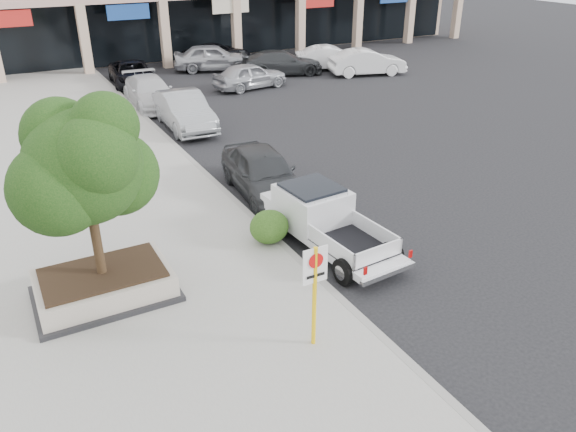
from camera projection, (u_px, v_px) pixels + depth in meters
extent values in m
plane|color=black|center=(378.00, 274.00, 14.40)|extent=(120.00, 120.00, 0.00)
cube|color=gray|center=(108.00, 224.00, 16.75)|extent=(8.00, 52.00, 0.15)
cube|color=gray|center=(230.00, 198.00, 18.43)|extent=(0.20, 52.00, 0.15)
cube|color=#D2AC93|center=(457.00, 12.00, 46.64)|extent=(0.55, 0.55, 4.20)
cube|color=black|center=(226.00, 27.00, 39.68)|extent=(39.20, 0.08, 3.90)
cube|color=black|center=(106.00, 294.00, 13.25)|extent=(3.20, 2.20, 0.12)
cube|color=gray|center=(104.00, 283.00, 13.11)|extent=(3.00, 2.00, 0.50)
cube|color=black|center=(102.00, 273.00, 12.98)|extent=(2.70, 1.70, 0.06)
cylinder|color=#2D2211|center=(95.00, 230.00, 12.48)|extent=(0.22, 0.22, 2.20)
sphere|color=black|center=(84.00, 167.00, 11.80)|extent=(2.50, 2.50, 2.50)
sphere|color=black|center=(117.00, 174.00, 12.52)|extent=(1.90, 1.90, 1.90)
sphere|color=black|center=(60.00, 135.00, 11.80)|extent=(1.60, 1.60, 1.60)
cylinder|color=yellow|center=(314.00, 297.00, 11.23)|extent=(0.09, 0.09, 2.30)
cube|color=white|center=(315.00, 265.00, 10.89)|extent=(0.55, 0.03, 0.78)
cylinder|color=red|center=(316.00, 261.00, 10.82)|extent=(0.32, 0.02, 0.32)
ellipsoid|color=#214614|center=(269.00, 227.00, 15.42)|extent=(1.10, 0.99, 0.93)
imported|color=#292B2E|center=(263.00, 172.00, 18.55)|extent=(2.27, 4.73, 1.56)
imported|color=gray|center=(184.00, 111.00, 24.97)|extent=(1.88, 4.94, 1.61)
imported|color=silver|center=(150.00, 92.00, 28.27)|extent=(2.21, 5.05, 1.44)
imported|color=black|center=(132.00, 74.00, 32.25)|extent=(2.77, 5.09, 1.36)
imported|color=#AAACB2|center=(250.00, 76.00, 31.56)|extent=(4.47, 2.30, 1.46)
imported|color=white|center=(331.00, 58.00, 36.07)|extent=(4.77, 3.12, 1.48)
imported|color=#292B2E|center=(282.00, 63.00, 34.74)|extent=(5.43, 3.40, 1.47)
imported|color=black|center=(217.00, 53.00, 37.93)|extent=(5.11, 3.05, 1.33)
imported|color=#A4A6AC|center=(213.00, 57.00, 35.71)|extent=(5.28, 3.50, 1.67)
imported|color=silver|center=(367.00, 62.00, 34.67)|extent=(4.99, 2.85, 1.56)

